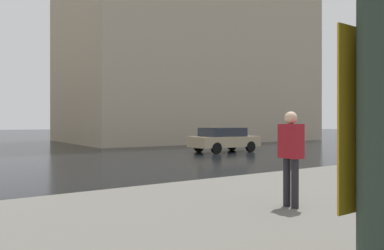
% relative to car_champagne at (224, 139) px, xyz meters
% --- Properties ---
extents(haussmann_block_corner, '(14.49, 23.45, 23.02)m').
position_rel_car_champagne_xyz_m(haussmann_block_corner, '(14.24, -6.96, 10.52)').
color(haussmann_block_corner, tan).
rests_on(haussmann_block_corner, ground_plane).
extents(car_champagne, '(1.85, 4.10, 1.41)m').
position_rel_car_champagne_xyz_m(car_champagne, '(0.00, 0.00, 0.00)').
color(car_champagne, tan).
rests_on(car_champagne, ground_plane).
extents(pedestrian_in_red_jacket, '(0.40, 0.24, 1.68)m').
position_rel_car_champagne_xyz_m(pedestrian_in_red_jacket, '(-12.00, 8.30, 0.38)').
color(pedestrian_in_red_jacket, maroon).
rests_on(pedestrian_in_red_jacket, sidewalk_pavement).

